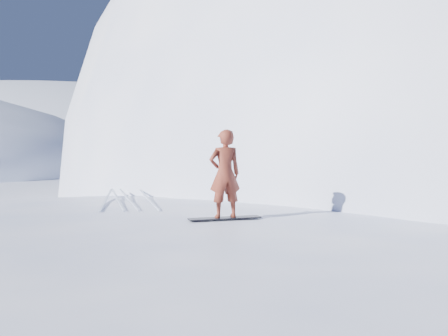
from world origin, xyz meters
name	(u,v)px	position (x,y,z in m)	size (l,w,h in m)	color
near_ridge	(173,303)	(1.00, 3.00, 0.00)	(36.00, 28.00, 4.80)	white
peak_shoulder	(347,211)	(10.00, 20.00, 0.00)	(28.00, 24.00, 18.00)	white
far_ridge_c	(39,159)	(-40.00, 110.00, 0.00)	(140.00, 90.00, 36.00)	white
wind_bumps	(105,316)	(-0.56, 2.12, 0.00)	(16.00, 14.40, 1.00)	white
snowboard	(225,218)	(2.29, 1.62, 2.41)	(1.67, 0.31, 0.03)	black
snowboarder	(225,174)	(2.29, 1.62, 3.42)	(0.73, 0.48, 1.99)	maroon
board_tracks	(125,198)	(-0.72, 5.79, 2.42)	(2.49, 5.94, 0.04)	silver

